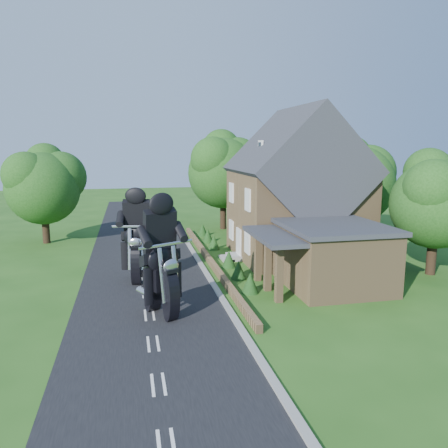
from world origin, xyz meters
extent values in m
plane|color=#234F16|center=(0.00, 0.00, 0.00)|extent=(120.00, 120.00, 0.00)
cube|color=black|center=(0.00, 0.00, 0.01)|extent=(7.00, 80.00, 0.02)
cube|color=gray|center=(3.65, 0.00, 0.06)|extent=(0.30, 80.00, 0.12)
cube|color=olive|center=(4.30, 5.00, 0.20)|extent=(0.30, 22.00, 0.40)
cube|color=olive|center=(10.50, 6.00, 3.00)|extent=(8.00, 8.00, 6.00)
cube|color=#2B2C33|center=(10.50, 6.00, 6.00)|extent=(8.48, 8.64, 8.48)
cube|color=olive|center=(12.50, 6.00, 9.20)|extent=(0.60, 0.90, 1.60)
cube|color=white|center=(7.90, 6.00, 7.50)|extent=(0.12, 0.80, 0.90)
cube|color=black|center=(7.84, 6.00, 7.50)|extent=(0.04, 0.55, 0.65)
cube|color=white|center=(6.44, 6.00, 1.05)|extent=(0.10, 1.10, 2.10)
cube|color=gray|center=(6.10, 6.00, 0.15)|extent=(0.80, 1.60, 0.30)
cube|color=gray|center=(5.60, 6.00, 0.07)|extent=(0.80, 1.60, 0.15)
cube|color=white|center=(6.44, 3.80, 1.60)|extent=(0.10, 1.10, 1.40)
cube|color=black|center=(6.42, 3.80, 1.60)|extent=(0.04, 0.92, 1.22)
cube|color=white|center=(6.44, 8.20, 1.60)|extent=(0.10, 1.10, 1.40)
cube|color=black|center=(6.42, 8.20, 1.60)|extent=(0.04, 0.92, 1.22)
cube|color=white|center=(6.44, 3.80, 4.30)|extent=(0.10, 1.10, 1.40)
cube|color=black|center=(6.42, 3.80, 4.30)|extent=(0.04, 0.92, 1.22)
cube|color=white|center=(6.44, 8.20, 4.30)|extent=(0.10, 1.10, 1.40)
cube|color=black|center=(6.42, 8.20, 4.30)|extent=(0.04, 0.92, 1.22)
cube|color=olive|center=(10.00, -0.80, 1.60)|extent=(5.00, 5.60, 3.20)
cube|color=#2B2C33|center=(10.00, -0.80, 3.32)|extent=(5.30, 5.94, 0.24)
cube|color=#2B2C33|center=(6.90, -0.80, 2.95)|extent=(2.60, 5.32, 0.22)
cube|color=olive|center=(6.30, -2.60, 1.40)|extent=(0.35, 0.35, 2.80)
cube|color=olive|center=(6.30, -0.80, 1.40)|extent=(0.35, 0.35, 2.80)
cube|color=olive|center=(6.30, 1.00, 1.40)|extent=(0.35, 0.35, 2.80)
cylinder|color=black|center=(17.00, 0.00, 1.40)|extent=(0.56, 0.56, 2.80)
sphere|color=#1A4413|center=(17.00, 0.00, 4.23)|extent=(5.20, 5.20, 5.20)
sphere|color=#1A4413|center=(16.09, -0.78, 5.27)|extent=(3.22, 3.22, 3.22)
sphere|color=#1A4413|center=(17.10, 1.04, 6.05)|extent=(2.86, 2.86, 2.86)
cylinder|color=black|center=(16.50, 8.50, 1.50)|extent=(0.56, 0.56, 3.00)
sphere|color=#1A4413|center=(16.50, 8.50, 4.65)|extent=(6.00, 6.00, 6.00)
sphere|color=#1A4413|center=(17.85, 9.10, 5.55)|extent=(4.32, 4.32, 4.32)
sphere|color=#1A4413|center=(15.45, 7.60, 5.85)|extent=(3.72, 3.72, 3.72)
sphere|color=#1A4413|center=(16.60, 9.70, 6.75)|extent=(3.30, 3.30, 3.30)
cylinder|color=black|center=(14.00, 16.00, 1.80)|extent=(0.56, 0.56, 3.60)
sphere|color=#1A4413|center=(14.00, 16.00, 5.58)|extent=(7.20, 7.20, 7.20)
sphere|color=#1A4413|center=(15.62, 16.72, 6.66)|extent=(5.18, 5.18, 5.18)
sphere|color=#1A4413|center=(12.74, 14.92, 7.02)|extent=(4.46, 4.46, 4.46)
sphere|color=#1A4413|center=(14.10, 17.44, 8.10)|extent=(3.96, 3.96, 3.96)
cylinder|color=black|center=(8.00, 17.00, 1.70)|extent=(0.56, 0.56, 3.40)
sphere|color=#1A4413|center=(8.00, 17.00, 5.16)|extent=(6.40, 6.40, 6.40)
sphere|color=#1A4413|center=(9.44, 17.64, 6.12)|extent=(4.61, 4.61, 4.61)
sphere|color=#1A4413|center=(6.88, 16.04, 6.44)|extent=(3.97, 3.97, 3.97)
sphere|color=#1A4413|center=(8.10, 18.28, 7.40)|extent=(3.52, 3.52, 3.52)
cylinder|color=black|center=(-7.00, 14.00, 1.40)|extent=(0.56, 0.56, 2.80)
sphere|color=#1A4413|center=(-7.00, 14.00, 4.34)|extent=(5.60, 5.60, 5.60)
sphere|color=#1A4413|center=(-5.74, 14.56, 5.18)|extent=(4.03, 4.03, 4.03)
sphere|color=#1A4413|center=(-7.98, 13.16, 5.46)|extent=(3.47, 3.47, 3.47)
sphere|color=#1A4413|center=(-6.90, 15.12, 6.30)|extent=(3.08, 3.08, 3.08)
cone|color=#133611|center=(5.30, -1.00, 0.55)|extent=(0.90, 0.90, 1.10)
cone|color=#133611|center=(5.30, 1.50, 0.55)|extent=(0.90, 0.90, 1.10)
cone|color=#133611|center=(5.30, 4.00, 0.55)|extent=(0.90, 0.90, 1.10)
cone|color=#133611|center=(5.30, 9.00, 0.55)|extent=(0.90, 0.90, 1.10)
cone|color=#133611|center=(5.30, 11.50, 0.55)|extent=(0.90, 0.90, 1.10)
cone|color=#133611|center=(5.30, 14.00, 0.55)|extent=(0.90, 0.90, 1.10)
camera|label=1|loc=(-0.68, -22.04, 7.53)|focal=35.00mm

